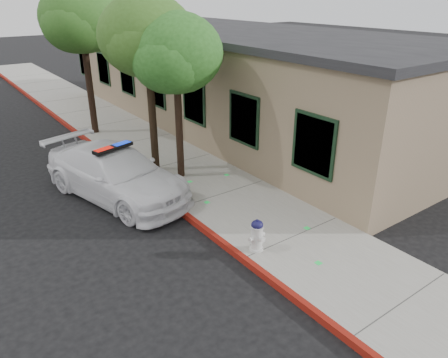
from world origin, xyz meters
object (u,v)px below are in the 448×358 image
police_car (116,173)px  street_tree_mid (146,40)px  street_tree_near (176,57)px  street_tree_far (82,22)px  fire_hydrant (257,235)px  clapboard_building (236,78)px

police_car → street_tree_mid: (1.76, 0.91, 3.61)m
street_tree_near → police_car: bearing=177.8°
police_car → street_tree_far: size_ratio=0.93×
police_car → fire_hydrant: 5.07m
fire_hydrant → street_tree_near: street_tree_near is taller
clapboard_building → police_car: clapboard_building is taller
clapboard_building → fire_hydrant: (-6.21, -8.91, -1.58)m
police_car → street_tree_near: 3.88m
fire_hydrant → street_tree_far: 11.74m
police_car → fire_hydrant: (1.38, -4.87, -0.20)m
street_tree_far → street_tree_mid: bearing=-88.7°
police_car → fire_hydrant: bearing=-88.9°
street_tree_near → street_tree_far: (-0.56, 6.22, 0.67)m
clapboard_building → street_tree_far: 6.79m
street_tree_mid → police_car: bearing=-152.5°
fire_hydrant → street_tree_far: size_ratio=0.13×
police_car → street_tree_near: (2.19, -0.08, 3.20)m
clapboard_building → police_car: (-7.59, -4.03, -1.37)m
street_tree_near → street_tree_mid: (-0.43, 1.00, 0.40)m
street_tree_mid → street_tree_far: (-0.12, 5.22, 0.27)m
fire_hydrant → street_tree_near: size_ratio=0.16×
street_tree_mid → street_tree_far: street_tree_far is taller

